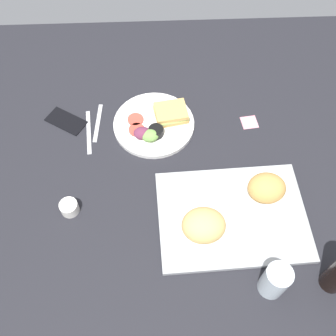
{
  "coord_description": "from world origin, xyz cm",
  "views": [
    {
      "loc": [
        4.77,
        69.23,
        110.11
      ],
      "look_at": [
        2.0,
        3.0,
        4.0
      ],
      "focal_mm": 41.87,
      "sensor_mm": 36.0,
      "label": 1
    }
  ],
  "objects_px": {
    "serving_tray": "(232,216)",
    "drinking_glass": "(275,281)",
    "bread_plate_near": "(265,192)",
    "plate_with_salad": "(156,124)",
    "espresso_cup": "(69,208)",
    "cell_phone": "(66,121)",
    "sticky_note": "(249,122)",
    "fork": "(98,123)",
    "knife": "(89,132)",
    "bread_plate_far": "(203,227)"
  },
  "relations": [
    {
      "from": "drinking_glass",
      "to": "espresso_cup",
      "type": "relative_size",
      "value": 2.18
    },
    {
      "from": "plate_with_salad",
      "to": "knife",
      "type": "relative_size",
      "value": 1.5
    },
    {
      "from": "serving_tray",
      "to": "drinking_glass",
      "type": "height_order",
      "value": "drinking_glass"
    },
    {
      "from": "knife",
      "to": "sticky_note",
      "type": "xyz_separation_m",
      "value": [
        -0.57,
        -0.02,
        -0.0
      ]
    },
    {
      "from": "bread_plate_far",
      "to": "cell_phone",
      "type": "bearing_deg",
      "value": -45.31
    },
    {
      "from": "drinking_glass",
      "to": "cell_phone",
      "type": "height_order",
      "value": "drinking_glass"
    },
    {
      "from": "knife",
      "to": "cell_phone",
      "type": "distance_m",
      "value": 0.1
    },
    {
      "from": "bread_plate_near",
      "to": "sticky_note",
      "type": "xyz_separation_m",
      "value": [
        -0.01,
        -0.31,
        -0.05
      ]
    },
    {
      "from": "espresso_cup",
      "to": "cell_phone",
      "type": "relative_size",
      "value": 0.39
    },
    {
      "from": "bread_plate_near",
      "to": "drinking_glass",
      "type": "bearing_deg",
      "value": 85.07
    },
    {
      "from": "espresso_cup",
      "to": "fork",
      "type": "distance_m",
      "value": 0.35
    },
    {
      "from": "serving_tray",
      "to": "espresso_cup",
      "type": "bearing_deg",
      "value": -4.95
    },
    {
      "from": "espresso_cup",
      "to": "fork",
      "type": "height_order",
      "value": "espresso_cup"
    },
    {
      "from": "knife",
      "to": "sticky_note",
      "type": "bearing_deg",
      "value": 86.54
    },
    {
      "from": "serving_tray",
      "to": "fork",
      "type": "bearing_deg",
      "value": -41.79
    },
    {
      "from": "bread_plate_near",
      "to": "fork",
      "type": "distance_m",
      "value": 0.63
    },
    {
      "from": "plate_with_salad",
      "to": "sticky_note",
      "type": "distance_m",
      "value": 0.34
    },
    {
      "from": "espresso_cup",
      "to": "drinking_glass",
      "type": "bearing_deg",
      "value": 155.7
    },
    {
      "from": "serving_tray",
      "to": "drinking_glass",
      "type": "bearing_deg",
      "value": 109.98
    },
    {
      "from": "knife",
      "to": "cell_phone",
      "type": "height_order",
      "value": "cell_phone"
    },
    {
      "from": "bread_plate_far",
      "to": "bread_plate_near",
      "type": "bearing_deg",
      "value": -151.42
    },
    {
      "from": "plate_with_salad",
      "to": "espresso_cup",
      "type": "relative_size",
      "value": 5.1
    },
    {
      "from": "bread_plate_near",
      "to": "drinking_glass",
      "type": "height_order",
      "value": "drinking_glass"
    },
    {
      "from": "fork",
      "to": "knife",
      "type": "bearing_deg",
      "value": -32.46
    },
    {
      "from": "knife",
      "to": "cell_phone",
      "type": "bearing_deg",
      "value": -127.43
    },
    {
      "from": "fork",
      "to": "bread_plate_far",
      "type": "bearing_deg",
      "value": 41.57
    },
    {
      "from": "plate_with_salad",
      "to": "fork",
      "type": "xyz_separation_m",
      "value": [
        0.21,
        -0.02,
        -0.01
      ]
    },
    {
      "from": "knife",
      "to": "sticky_note",
      "type": "relative_size",
      "value": 3.39
    },
    {
      "from": "bread_plate_far",
      "to": "drinking_glass",
      "type": "bearing_deg",
      "value": 137.34
    },
    {
      "from": "serving_tray",
      "to": "knife",
      "type": "distance_m",
      "value": 0.58
    },
    {
      "from": "bread_plate_near",
      "to": "plate_with_salad",
      "type": "bearing_deg",
      "value": -43.07
    },
    {
      "from": "sticky_note",
      "to": "serving_tray",
      "type": "bearing_deg",
      "value": 73.2
    },
    {
      "from": "bread_plate_near",
      "to": "cell_phone",
      "type": "distance_m",
      "value": 0.73
    },
    {
      "from": "bread_plate_near",
      "to": "sticky_note",
      "type": "relative_size",
      "value": 3.86
    },
    {
      "from": "espresso_cup",
      "to": "sticky_note",
      "type": "height_order",
      "value": "espresso_cup"
    },
    {
      "from": "espresso_cup",
      "to": "bread_plate_near",
      "type": "bearing_deg",
      "value": -178.81
    },
    {
      "from": "bread_plate_near",
      "to": "bread_plate_far",
      "type": "bearing_deg",
      "value": 28.58
    },
    {
      "from": "drinking_glass",
      "to": "sticky_note",
      "type": "bearing_deg",
      "value": -93.09
    },
    {
      "from": "espresso_cup",
      "to": "cell_phone",
      "type": "distance_m",
      "value": 0.36
    },
    {
      "from": "drinking_glass",
      "to": "knife",
      "type": "relative_size",
      "value": 0.64
    },
    {
      "from": "bread_plate_far",
      "to": "sticky_note",
      "type": "bearing_deg",
      "value": -116.43
    },
    {
      "from": "bread_plate_near",
      "to": "cell_phone",
      "type": "height_order",
      "value": "bread_plate_near"
    },
    {
      "from": "bread_plate_near",
      "to": "drinking_glass",
      "type": "xyz_separation_m",
      "value": [
        0.02,
        0.27,
        0.01
      ]
    },
    {
      "from": "bread_plate_near",
      "to": "serving_tray",
      "type": "bearing_deg",
      "value": 28.44
    },
    {
      "from": "fork",
      "to": "cell_phone",
      "type": "distance_m",
      "value": 0.11
    },
    {
      "from": "bread_plate_near",
      "to": "espresso_cup",
      "type": "height_order",
      "value": "bread_plate_near"
    },
    {
      "from": "bread_plate_far",
      "to": "fork",
      "type": "bearing_deg",
      "value": -52.84
    },
    {
      "from": "plate_with_salad",
      "to": "fork",
      "type": "relative_size",
      "value": 1.68
    },
    {
      "from": "plate_with_salad",
      "to": "drinking_glass",
      "type": "xyz_separation_m",
      "value": [
        -0.3,
        0.58,
        0.04
      ]
    },
    {
      "from": "drinking_glass",
      "to": "espresso_cup",
      "type": "xyz_separation_m",
      "value": [
        0.58,
        -0.26,
        -0.04
      ]
    }
  ]
}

